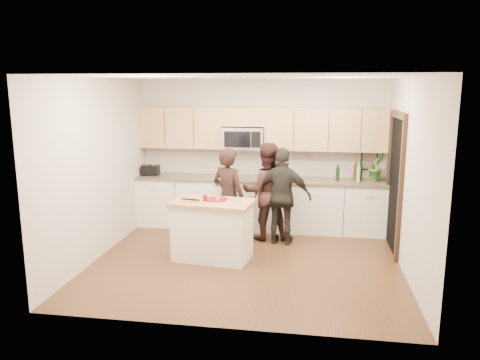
% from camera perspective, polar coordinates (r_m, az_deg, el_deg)
% --- Properties ---
extents(floor, '(4.50, 4.50, 0.00)m').
position_cam_1_polar(floor, '(7.12, 0.75, -9.86)').
color(floor, '#51311B').
rests_on(floor, ground).
extents(room_shell, '(4.52, 4.02, 2.71)m').
position_cam_1_polar(room_shell, '(6.69, 0.79, 4.10)').
color(room_shell, '#B8AA9D').
rests_on(room_shell, ground).
extents(back_cabinetry, '(4.50, 0.66, 0.94)m').
position_cam_1_polar(back_cabinetry, '(8.57, 2.35, -2.86)').
color(back_cabinetry, silver).
rests_on(back_cabinetry, ground).
extents(upper_cabinetry, '(4.50, 0.33, 0.75)m').
position_cam_1_polar(upper_cabinetry, '(8.48, 2.77, 6.39)').
color(upper_cabinetry, tan).
rests_on(upper_cabinetry, ground).
extents(microwave, '(0.76, 0.41, 0.40)m').
position_cam_1_polar(microwave, '(8.51, 0.42, 5.12)').
color(microwave, silver).
rests_on(microwave, ground).
extents(doorway, '(0.06, 1.25, 2.20)m').
position_cam_1_polar(doorway, '(7.71, 18.39, 0.18)').
color(doorway, black).
rests_on(doorway, ground).
extents(framed_picture, '(0.30, 0.03, 0.38)m').
position_cam_1_polar(framed_picture, '(8.71, 15.49, 2.39)').
color(framed_picture, black).
rests_on(framed_picture, ground).
extents(dish_towel, '(0.34, 0.60, 0.48)m').
position_cam_1_polar(dish_towel, '(8.48, -4.17, -0.76)').
color(dish_towel, white).
rests_on(dish_towel, ground).
extents(island, '(1.28, 0.85, 0.90)m').
position_cam_1_polar(island, '(7.09, -3.38, -6.07)').
color(island, silver).
rests_on(island, ground).
extents(red_plate, '(0.32, 0.32, 0.02)m').
position_cam_1_polar(red_plate, '(7.02, -2.89, -2.39)').
color(red_plate, maroon).
rests_on(red_plate, island).
extents(box_grater, '(0.08, 0.06, 0.24)m').
position_cam_1_polar(box_grater, '(6.94, -2.66, -1.46)').
color(box_grater, silver).
rests_on(box_grater, red_plate).
extents(drink_glass, '(0.06, 0.06, 0.09)m').
position_cam_1_polar(drink_glass, '(6.97, -4.30, -2.22)').
color(drink_glass, '#690D0B').
rests_on(drink_glass, island).
extents(cutting_board, '(0.30, 0.21, 0.02)m').
position_cam_1_polar(cutting_board, '(6.98, -6.80, -2.53)').
color(cutting_board, '#BC7C4E').
rests_on(cutting_board, island).
extents(tongs, '(0.29, 0.07, 0.02)m').
position_cam_1_polar(tongs, '(6.98, -6.04, -2.37)').
color(tongs, black).
rests_on(tongs, cutting_board).
extents(knife, '(0.18, 0.04, 0.01)m').
position_cam_1_polar(knife, '(6.90, -5.84, -2.57)').
color(knife, silver).
rests_on(knife, cutting_board).
extents(toaster, '(0.31, 0.21, 0.19)m').
position_cam_1_polar(toaster, '(8.90, -10.87, 1.18)').
color(toaster, black).
rests_on(toaster, back_cabinetry).
extents(bottle_cluster, '(0.74, 0.24, 0.37)m').
position_cam_1_polar(bottle_cluster, '(8.46, 14.56, 1.01)').
color(bottle_cluster, black).
rests_on(bottle_cluster, back_cabinetry).
extents(orchid, '(0.37, 0.34, 0.54)m').
position_cam_1_polar(orchid, '(8.48, 16.33, 1.61)').
color(orchid, '#356729').
rests_on(orchid, back_cabinetry).
extents(woman_left, '(0.71, 0.61, 1.63)m').
position_cam_1_polar(woman_left, '(7.55, -1.40, -2.13)').
color(woman_left, black).
rests_on(woman_left, ground).
extents(woman_center, '(0.94, 0.82, 1.66)m').
position_cam_1_polar(woman_center, '(7.91, 3.17, -1.41)').
color(woman_center, black).
rests_on(woman_center, ground).
extents(woman_right, '(0.98, 0.50, 1.61)m').
position_cam_1_polar(woman_right, '(7.69, 5.22, -2.02)').
color(woman_right, black).
rests_on(woman_right, ground).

